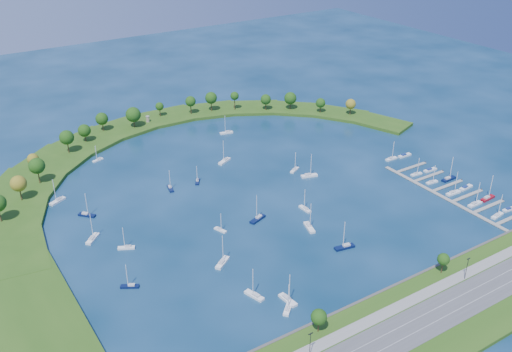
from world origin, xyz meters
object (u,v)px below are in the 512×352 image
moored_boat_8 (345,246)px  docked_boat_1 (509,209)px  moored_boat_10 (226,132)px  moored_boat_12 (288,308)px  harbor_tower (148,119)px  docked_boat_2 (475,204)px  moored_boat_19 (130,286)px  moored_boat_17 (309,175)px  moored_boat_15 (258,218)px  docked_boat_8 (416,174)px  moored_boat_13 (225,161)px  moored_boat_11 (254,295)px  moored_boat_18 (92,238)px  docked_boat_3 (488,198)px  moored_boat_3 (58,200)px  dock_system (451,193)px  moored_boat_16 (295,169)px  moored_boat_0 (288,299)px  moored_boat_14 (170,188)px  docked_boat_11 (405,155)px  moored_boat_20 (126,247)px  docked_boat_10 (391,158)px  docked_boat_5 (466,187)px  docked_boat_4 (453,192)px  docked_boat_6 (432,182)px  moored_boat_4 (222,262)px  moored_boat_9 (197,181)px  moored_boat_7 (305,208)px  docked_boat_9 (430,170)px  moored_boat_6 (98,159)px  moored_boat_2 (309,227)px

moored_boat_8 → docked_boat_1: 93.39m
moored_boat_10 → moored_boat_12: (-66.95, -162.92, -0.03)m
harbor_tower → docked_boat_2: 213.51m
moored_boat_8 → moored_boat_19: moored_boat_8 is taller
moored_boat_8 → moored_boat_17: 70.87m
moored_boat_15 → docked_boat_8: bearing=156.1°
moored_boat_13 → moored_boat_11: bearing=39.0°
moored_boat_8 → moored_boat_18: (-93.23, 67.73, -0.02)m
docked_boat_3 → docked_boat_8: size_ratio=1.30×
moored_boat_3 → moored_boat_18: 44.04m
dock_system → moored_boat_16: size_ratio=7.32×
moored_boat_16 → docked_boat_1: size_ratio=1.38×
moored_boat_0 → moored_boat_14: (0.52, 108.92, -0.05)m
harbor_tower → docked_boat_11: bearing=-49.8°
harbor_tower → docked_boat_2: docked_boat_2 is taller
moored_boat_20 → moored_boat_0: bearing=147.0°
moored_boat_17 → docked_boat_8: (51.88, -30.78, -0.09)m
moored_boat_0 → docked_boat_1: moored_boat_0 is taller
moored_boat_8 → moored_boat_11: 52.82m
moored_boat_16 → docked_boat_10: (56.80, -18.97, 0.01)m
moored_boat_14 → docked_boat_5: bearing=69.7°
moored_boat_12 → docked_boat_3: bearing=-36.1°
moored_boat_15 → docked_boat_4: bearing=142.0°
docked_boat_8 → docked_boat_6: bearing=-85.2°
docked_boat_8 → moored_boat_0: bearing=-153.2°
moored_boat_15 → moored_boat_13: bearing=-125.6°
moored_boat_4 → moored_boat_20: (-30.51, 33.30, -0.08)m
moored_boat_0 → moored_boat_15: 61.77m
moored_boat_9 → moored_boat_14: bearing=-61.5°
moored_boat_15 → docked_boat_4: 106.30m
moored_boat_18 → docked_boat_5: moored_boat_18 is taller
moored_boat_7 → docked_boat_4: size_ratio=0.89×
moored_boat_18 → docked_boat_2: (174.24, -73.89, -0.02)m
moored_boat_16 → docked_boat_9: moored_boat_16 is taller
moored_boat_6 → docked_boat_9: size_ratio=1.15×
moored_boat_6 → moored_boat_18: size_ratio=0.73×
moored_boat_14 → docked_boat_1: size_ratio=1.43×
moored_boat_4 → moored_boat_15: 39.15m
moored_boat_4 → moored_boat_17: 93.11m
moored_boat_6 → docked_boat_9: 192.52m
moored_boat_8 → dock_system: bearing=-163.4°
harbor_tower → moored_boat_2: bearing=-85.6°
moored_boat_7 → moored_boat_8: bearing=169.9°
docked_boat_4 → docked_boat_9: docked_boat_4 is taller
moored_boat_11 → moored_boat_17: bearing=-64.9°
moored_boat_10 → docked_boat_6: 134.27m
dock_system → docked_boat_4: docked_boat_4 is taller
moored_boat_0 → moored_boat_12: size_ratio=1.14×
harbor_tower → moored_boat_7: bearing=-81.9°
moored_boat_9 → moored_boat_15: size_ratio=0.73×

